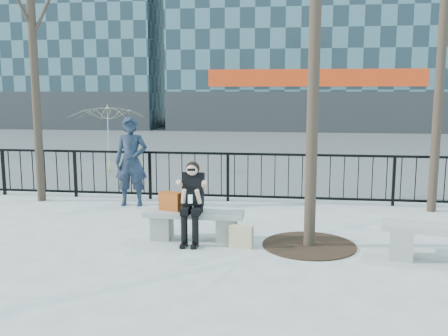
# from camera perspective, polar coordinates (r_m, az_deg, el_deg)

# --- Properties ---
(ground) EXTENTS (120.00, 120.00, 0.00)m
(ground) POSITION_cam_1_polar(r_m,az_deg,el_deg) (8.46, -3.43, -8.16)
(ground) COLOR #9A9A94
(ground) RESTS_ON ground
(street_surface) EXTENTS (60.00, 23.00, 0.01)m
(street_surface) POSITION_cam_1_polar(r_m,az_deg,el_deg) (23.13, 3.60, 2.71)
(street_surface) COLOR #474747
(street_surface) RESTS_ON ground
(railing) EXTENTS (14.00, 0.06, 1.10)m
(railing) POSITION_cam_1_polar(r_m,az_deg,el_deg) (11.22, -0.56, -1.00)
(railing) COLOR black
(railing) RESTS_ON ground
(tree_grate) EXTENTS (1.50, 1.50, 0.02)m
(tree_grate) POSITION_cam_1_polar(r_m,az_deg,el_deg) (8.23, 9.70, -8.68)
(tree_grate) COLOR black
(tree_grate) RESTS_ON ground
(bench_main) EXTENTS (1.65, 0.46, 0.49)m
(bench_main) POSITION_cam_1_polar(r_m,az_deg,el_deg) (8.38, -3.44, -6.19)
(bench_main) COLOR slate
(bench_main) RESTS_ON ground
(bench_second) EXTENTS (1.72, 0.48, 0.51)m
(bench_second) POSITION_cam_1_polar(r_m,az_deg,el_deg) (8.06, 23.69, -7.45)
(bench_second) COLOR slate
(bench_second) RESTS_ON ground
(seated_woman) EXTENTS (0.50, 0.64, 1.34)m
(seated_woman) POSITION_cam_1_polar(r_m,az_deg,el_deg) (8.14, -3.68, -3.97)
(seated_woman) COLOR black
(seated_woman) RESTS_ON ground
(handbag) EXTENTS (0.41, 0.29, 0.31)m
(handbag) POSITION_cam_1_polar(r_m,az_deg,el_deg) (8.40, -6.11, -3.78)
(handbag) COLOR #A34414
(handbag) RESTS_ON bench_main
(shopping_bag) EXTENTS (0.39, 0.21, 0.35)m
(shopping_bag) POSITION_cam_1_polar(r_m,az_deg,el_deg) (8.00, 1.98, -7.83)
(shopping_bag) COLOR beige
(shopping_bag) RESTS_ON ground
(standing_man) EXTENTS (0.74, 0.53, 1.92)m
(standing_man) POSITION_cam_1_polar(r_m,az_deg,el_deg) (10.89, -10.55, 0.72)
(standing_man) COLOR black
(standing_man) RESTS_ON ground
(vendor_umbrella) EXTENTS (2.87, 2.90, 2.09)m
(vendor_umbrella) POSITION_cam_1_polar(r_m,az_deg,el_deg) (15.48, -13.20, 3.32)
(vendor_umbrella) COLOR yellow
(vendor_umbrella) RESTS_ON ground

